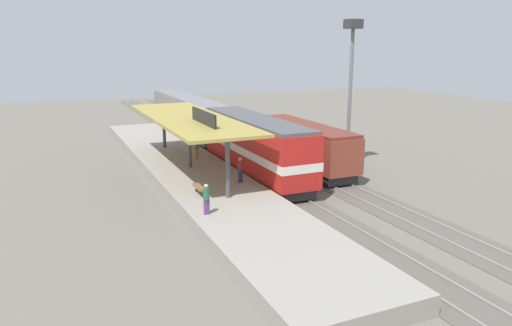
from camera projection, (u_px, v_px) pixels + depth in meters
name	position (u px, v px, depth m)	size (l,w,h in m)	color
ground_plane	(269.00, 170.00, 38.53)	(120.00, 120.00, 0.00)	#666056
track_near	(247.00, 172.00, 37.73)	(3.20, 110.00, 0.16)	#565249
track_far	(298.00, 166.00, 39.55)	(3.20, 110.00, 0.16)	#565249
platform	(190.00, 173.00, 35.81)	(6.00, 44.00, 0.90)	gray
station_canopy	(189.00, 119.00, 34.75)	(5.20, 18.00, 4.70)	#47474C
platform_bench	(199.00, 187.00, 29.07)	(0.44, 1.70, 0.50)	#333338
locomotive	(255.00, 147.00, 35.65)	(2.93, 14.43, 4.44)	#28282D
passenger_carriage_single	(188.00, 116.00, 51.63)	(2.90, 20.00, 4.24)	#28282D
freight_car	(304.00, 146.00, 38.18)	(2.80, 12.00, 3.54)	#28282D
light_mast	(351.00, 64.00, 36.69)	(1.10, 1.10, 11.70)	slate
person_waiting	(240.00, 169.00, 31.48)	(0.34, 0.34, 1.71)	navy
person_walking	(206.00, 197.00, 25.48)	(0.34, 0.34, 1.71)	#663375
person_boarding	(197.00, 147.00, 38.12)	(0.34, 0.34, 1.71)	olive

